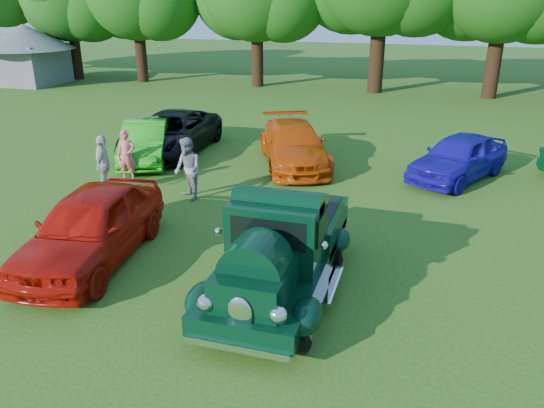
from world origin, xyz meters
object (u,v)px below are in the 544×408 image
(hero_pickup, at_px, (281,250))
(back_car_lime, at_px, (146,142))
(red_convertible, at_px, (91,226))
(back_car_black, at_px, (171,133))
(back_car_orange, at_px, (294,145))
(back_car_blue, at_px, (459,157))
(gazebo, at_px, (26,47))
(spectator_pink, at_px, (127,156))
(spectator_white, at_px, (103,165))
(spectator_grey, at_px, (188,169))

(hero_pickup, xyz_separation_m, back_car_lime, (-7.21, 7.38, -0.18))
(red_convertible, relative_size, back_car_black, 0.88)
(hero_pickup, distance_m, back_car_lime, 10.32)
(back_car_orange, distance_m, back_car_blue, 5.58)
(red_convertible, height_order, back_car_lime, red_convertible)
(back_car_blue, height_order, gazebo, gazebo)
(back_car_black, bearing_deg, spectator_pink, -90.79)
(back_car_lime, xyz_separation_m, gazebo, (-16.59, 13.89, 1.68))
(spectator_pink, bearing_deg, gazebo, 121.49)
(back_car_black, bearing_deg, back_car_orange, -5.32)
(back_car_orange, xyz_separation_m, spectator_white, (-4.79, -4.52, 0.17))
(back_car_black, bearing_deg, back_car_blue, -3.74)
(spectator_pink, height_order, spectator_grey, spectator_grey)
(back_car_lime, distance_m, spectator_white, 3.50)
(spectator_white, bearing_deg, red_convertible, -169.11)
(spectator_white, bearing_deg, hero_pickup, -139.13)
(spectator_grey, bearing_deg, back_car_blue, 69.33)
(spectator_pink, bearing_deg, red_convertible, -82.32)
(spectator_pink, distance_m, spectator_grey, 2.82)
(spectator_grey, bearing_deg, spectator_pink, -160.18)
(back_car_black, distance_m, back_car_orange, 4.92)
(back_car_black, distance_m, spectator_grey, 5.21)
(gazebo, bearing_deg, spectator_grey, -40.76)
(back_car_blue, bearing_deg, spectator_pink, -133.53)
(hero_pickup, height_order, red_convertible, hero_pickup)
(back_car_blue, distance_m, gazebo, 30.34)
(back_car_lime, distance_m, back_car_orange, 5.42)
(back_car_blue, relative_size, spectator_grey, 2.34)
(back_car_black, relative_size, spectator_pink, 3.29)
(spectator_grey, bearing_deg, back_car_lime, 175.54)
(hero_pickup, distance_m, spectator_white, 7.76)
(red_convertible, bearing_deg, spectator_pink, 106.19)
(hero_pickup, height_order, gazebo, gazebo)
(back_car_blue, bearing_deg, gazebo, -176.04)
(red_convertible, xyz_separation_m, back_car_black, (-2.34, 8.61, -0.06))
(red_convertible, height_order, gazebo, gazebo)
(red_convertible, relative_size, gazebo, 0.76)
(back_car_orange, height_order, spectator_grey, spectator_grey)
(red_convertible, relative_size, spectator_pink, 2.91)
(back_car_blue, xyz_separation_m, gazebo, (-27.48, 12.75, 1.66))
(red_convertible, xyz_separation_m, gazebo, (-19.32, 21.23, 1.57))
(back_car_black, xyz_separation_m, spectator_pink, (0.13, -3.42, 0.07))
(back_car_lime, distance_m, back_car_blue, 10.95)
(gazebo, bearing_deg, back_car_lime, -39.93)
(back_car_lime, height_order, back_car_orange, back_car_orange)
(back_car_orange, distance_m, gazebo, 25.43)
(hero_pickup, bearing_deg, spectator_pink, 142.01)
(back_car_blue, relative_size, gazebo, 0.68)
(back_car_lime, distance_m, gazebo, 21.70)
(hero_pickup, xyz_separation_m, back_car_blue, (3.68, 8.52, -0.16))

